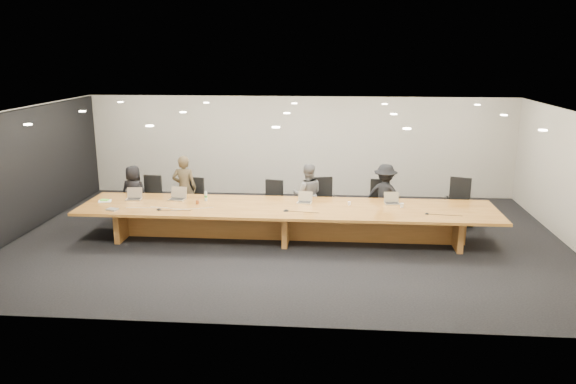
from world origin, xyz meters
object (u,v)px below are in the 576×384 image
at_px(paper_cup_near, 349,203).
at_px(mic_center, 286,210).
at_px(laptop_d, 304,197).
at_px(av_box, 112,209).
at_px(person_b, 184,188).
at_px(water_bottle, 206,196).
at_px(chair_mid_left, 272,202).
at_px(person_d, 385,195).
at_px(person_a, 134,193).
at_px(chair_far_right, 458,202).
at_px(chair_far_left, 150,198).
at_px(laptop_a, 133,194).
at_px(conference_table, 287,217).
at_px(amber_mug, 197,202).
at_px(mic_left, 159,209).
at_px(mic_right, 427,213).
at_px(chair_mid_right, 325,201).
at_px(chair_left, 192,199).
at_px(chair_right, 379,203).
at_px(paper_cup_far, 402,205).
at_px(person_c, 307,194).
at_px(laptop_e, 392,198).

xyz_separation_m(paper_cup_near, mic_center, (-1.33, -0.57, -0.02)).
height_order(laptop_d, av_box, laptop_d).
bearing_deg(av_box, paper_cup_near, 24.67).
xyz_separation_m(person_b, water_bottle, (0.74, -0.91, 0.05)).
height_order(chair_mid_left, person_d, person_d).
bearing_deg(person_a, chair_far_right, -172.38).
bearing_deg(chair_far_left, person_b, 6.21).
bearing_deg(person_b, laptop_a, 45.68).
bearing_deg(mic_center, chair_far_left, 155.16).
height_order(conference_table, av_box, av_box).
bearing_deg(conference_table, person_d, 27.91).
height_order(water_bottle, amber_mug, water_bottle).
bearing_deg(person_d, paper_cup_near, 67.30).
height_order(person_a, mic_left, person_a).
distance_m(chair_mid_left, av_box, 3.67).
bearing_deg(person_b, mic_right, 163.96).
bearing_deg(laptop_d, chair_mid_right, 73.79).
height_order(person_b, mic_right, person_b).
distance_m(chair_mid_right, paper_cup_near, 1.25).
xyz_separation_m(laptop_a, paper_cup_near, (4.86, -0.07, -0.09)).
bearing_deg(laptop_a, chair_mid_left, 10.15).
distance_m(laptop_d, av_box, 4.13).
height_order(chair_left, chair_mid_left, same).
relative_size(chair_right, laptop_d, 3.44).
bearing_deg(chair_left, laptop_d, -6.63).
relative_size(conference_table, laptop_a, 26.41).
bearing_deg(av_box, water_bottle, 42.37).
xyz_separation_m(chair_left, paper_cup_near, (3.77, -1.07, 0.27)).
distance_m(chair_mid_left, paper_cup_far, 3.13).
bearing_deg(laptop_a, person_b, 39.88).
bearing_deg(paper_cup_far, amber_mug, -179.09).
height_order(amber_mug, mic_right, amber_mug).
distance_m(laptop_a, paper_cup_far, 5.99).
bearing_deg(person_d, person_c, 19.91).
xyz_separation_m(chair_right, laptop_e, (0.21, -0.83, 0.33)).
bearing_deg(amber_mug, person_b, 117.01).
relative_size(person_a, water_bottle, 6.37).
relative_size(person_a, person_b, 0.84).
bearing_deg(chair_far_right, person_c, -157.94).
height_order(chair_far_left, chair_mid_right, chair_mid_right).
relative_size(chair_right, paper_cup_far, 11.17).
bearing_deg(paper_cup_near, laptop_a, 179.13).
distance_m(laptop_e, mic_center, 2.40).
bearing_deg(chair_right, av_box, -157.29).
relative_size(laptop_d, av_box, 1.40).
xyz_separation_m(laptop_a, amber_mug, (1.53, -0.25, -0.09)).
bearing_deg(conference_table, mic_center, -87.37).
xyz_separation_m(chair_mid_right, mic_left, (-3.49, -1.78, 0.21)).
bearing_deg(chair_mid_right, person_b, 167.03).
relative_size(chair_far_left, chair_far_right, 0.93).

